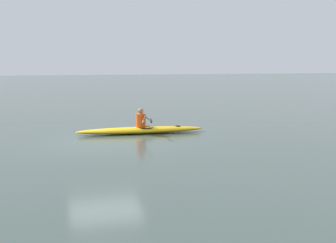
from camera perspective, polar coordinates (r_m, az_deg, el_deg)
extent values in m
plane|color=#384742|center=(15.31, -8.19, -2.62)|extent=(160.00, 160.00, 0.00)
ellipsoid|color=#EAB214|center=(16.93, -3.56, -1.13)|extent=(4.93, 0.89, 0.25)
torus|color=black|center=(16.95, -2.90, -0.76)|extent=(0.65, 0.65, 0.04)
cylinder|color=black|center=(17.21, 1.27, -0.59)|extent=(0.18, 0.18, 0.02)
cylinder|color=#E04C14|center=(16.88, -3.53, 0.15)|extent=(0.36, 0.36, 0.51)
sphere|color=#936B4C|center=(16.84, -3.54, 1.39)|extent=(0.21, 0.21, 0.21)
cylinder|color=black|center=(16.90, -2.86, 0.55)|extent=(0.12, 2.09, 0.03)
ellipsoid|color=black|center=(17.92, -3.45, 0.95)|extent=(0.06, 0.40, 0.17)
ellipsoid|color=black|center=(15.88, -2.20, 0.09)|extent=(0.06, 0.40, 0.17)
cylinder|color=#936B4C|center=(17.16, -3.42, 0.49)|extent=(0.22, 0.28, 0.34)
cylinder|color=#936B4C|center=(16.61, -3.10, 0.25)|extent=(0.23, 0.27, 0.34)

